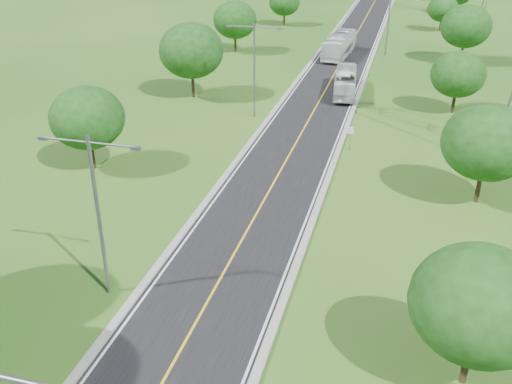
% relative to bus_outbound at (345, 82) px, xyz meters
% --- Properties ---
extents(ground, '(260.00, 260.00, 0.00)m').
position_rel_bus_outbound_xyz_m(ground, '(-2.52, 4.10, -1.51)').
color(ground, '#1D5016').
rests_on(ground, ground).
extents(road, '(8.00, 150.00, 0.06)m').
position_rel_bus_outbound_xyz_m(road, '(-2.52, 10.10, -1.48)').
color(road, black).
rests_on(road, ground).
extents(curb_left, '(0.50, 150.00, 0.22)m').
position_rel_bus_outbound_xyz_m(curb_left, '(-6.77, 10.10, -1.40)').
color(curb_left, gray).
rests_on(curb_left, ground).
extents(curb_right, '(0.50, 150.00, 0.22)m').
position_rel_bus_outbound_xyz_m(curb_right, '(1.73, 10.10, -1.40)').
color(curb_right, gray).
rests_on(curb_right, ground).
extents(speed_limit_sign, '(0.55, 0.09, 2.40)m').
position_rel_bus_outbound_xyz_m(speed_limit_sign, '(2.68, -17.91, 0.09)').
color(speed_limit_sign, slate).
rests_on(speed_limit_sign, ground).
extents(streetlight_near_left, '(5.90, 0.25, 10.00)m').
position_rel_bus_outbound_xyz_m(streetlight_near_left, '(-8.52, -43.90, 4.43)').
color(streetlight_near_left, slate).
rests_on(streetlight_near_left, ground).
extents(streetlight_mid_left, '(5.90, 0.25, 10.00)m').
position_rel_bus_outbound_xyz_m(streetlight_mid_left, '(-8.52, -10.90, 4.43)').
color(streetlight_mid_left, slate).
rests_on(streetlight_mid_left, ground).
extents(streetlight_far_right, '(5.90, 0.25, 10.00)m').
position_rel_bus_outbound_xyz_m(streetlight_far_right, '(3.48, 22.10, 4.43)').
color(streetlight_far_right, slate).
rests_on(streetlight_far_right, ground).
extents(tree_lb, '(6.30, 6.30, 7.33)m').
position_rel_bus_outbound_xyz_m(tree_lb, '(-18.52, -27.90, 3.13)').
color(tree_lb, black).
rests_on(tree_lb, ground).
extents(tree_lc, '(7.56, 7.56, 8.79)m').
position_rel_bus_outbound_xyz_m(tree_lc, '(-17.52, -5.90, 4.06)').
color(tree_lc, black).
rests_on(tree_lc, ground).
extents(tree_ld, '(6.72, 6.72, 7.82)m').
position_rel_bus_outbound_xyz_m(tree_ld, '(-19.52, 18.10, 3.44)').
color(tree_ld, black).
rests_on(tree_ld, ground).
extents(tree_le, '(5.88, 5.88, 6.84)m').
position_rel_bus_outbound_xyz_m(tree_le, '(-17.02, 42.10, 2.82)').
color(tree_le, black).
rests_on(tree_le, ground).
extents(tree_ra, '(6.30, 6.30, 7.33)m').
position_rel_bus_outbound_xyz_m(tree_ra, '(11.48, -45.90, 3.13)').
color(tree_ra, black).
rests_on(tree_ra, ground).
extents(tree_rb, '(6.72, 6.72, 7.82)m').
position_rel_bus_outbound_xyz_m(tree_rb, '(13.48, -25.90, 3.44)').
color(tree_rb, black).
rests_on(tree_rb, ground).
extents(tree_rc, '(5.88, 5.88, 6.84)m').
position_rel_bus_outbound_xyz_m(tree_rc, '(12.48, -3.90, 2.82)').
color(tree_rc, black).
rests_on(tree_rc, ground).
extents(tree_rd, '(7.14, 7.14, 8.30)m').
position_rel_bus_outbound_xyz_m(tree_rd, '(14.48, 20.10, 3.75)').
color(tree_rd, black).
rests_on(tree_rd, ground).
extents(tree_re, '(5.46, 5.46, 6.35)m').
position_rel_bus_outbound_xyz_m(tree_re, '(11.98, 44.10, 2.51)').
color(tree_re, black).
rests_on(tree_re, ground).
extents(bus_outbound, '(3.42, 10.62, 2.91)m').
position_rel_bus_outbound_xyz_m(bus_outbound, '(0.00, 0.00, 0.00)').
color(bus_outbound, silver).
rests_on(bus_outbound, road).
extents(bus_inbound, '(3.86, 12.42, 3.41)m').
position_rel_bus_outbound_xyz_m(bus_inbound, '(-3.32, 19.31, 0.25)').
color(bus_inbound, silver).
rests_on(bus_inbound, road).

